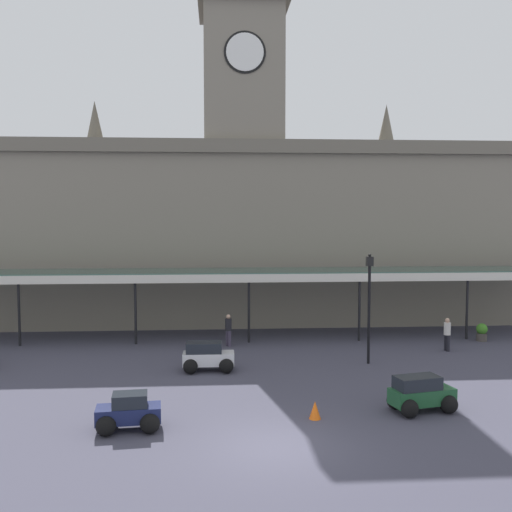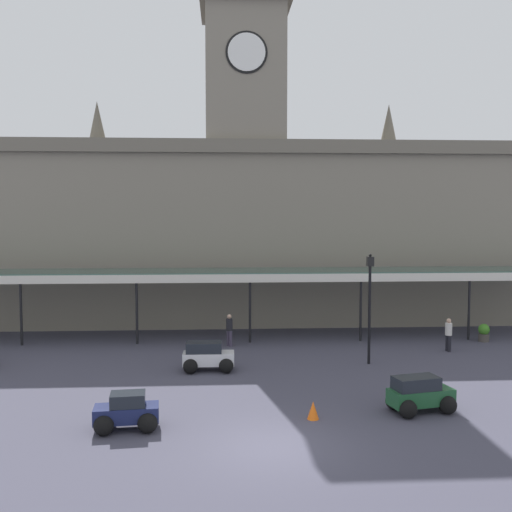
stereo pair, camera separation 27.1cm
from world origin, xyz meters
The scene contains 11 objects.
ground_plane centered at (0.00, 0.00, 0.00)m, with size 140.00×140.00×0.00m, color #403F4E.
station_building centered at (0.00, 20.54, 6.51)m, with size 40.83×5.75×20.41m.
entrance_canopy centered at (0.00, 15.47, 3.62)m, with size 36.19×3.26×3.76m.
car_navy_sedan centered at (-4.57, 1.71, 0.50)m, with size 2.13×1.65×1.19m.
car_white_estate centered at (-2.14, 8.64, 0.56)m, with size 2.26×1.56×1.27m.
car_green_estate centered at (5.39, 2.77, 0.56)m, with size 2.39×1.86×1.27m.
pedestrian_beside_cars centered at (9.85, 11.56, 0.91)m, with size 0.34×0.39×1.67m.
pedestrian_crossing_forecourt centered at (-1.12, 13.38, 0.91)m, with size 0.34×0.36×1.67m.
victorian_lamppost centered at (5.26, 9.39, 3.15)m, with size 0.30×0.30×5.09m.
traffic_cone centered at (1.56, 2.29, 0.30)m, with size 0.40×0.40×0.61m, color orange.
planter_near_kerb centered at (12.65, 13.67, 0.49)m, with size 0.60×0.60×0.96m.
Camera 2 is at (-1.49, -16.98, 6.96)m, focal length 41.31 mm.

